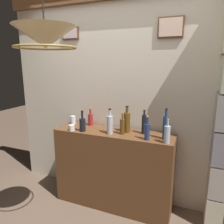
{
  "coord_description": "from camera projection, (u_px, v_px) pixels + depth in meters",
  "views": [
    {
      "loc": [
        0.88,
        -1.41,
        1.75
      ],
      "look_at": [
        0.0,
        0.77,
        1.21
      ],
      "focal_mm": 33.98,
      "sensor_mm": 36.0,
      "label": 1
    }
  ],
  "objects": [
    {
      "name": "liquor_bottle_sherry",
      "position": [
        165.0,
        127.0,
        2.23
      ],
      "size": [
        0.06,
        0.06,
        0.34
      ],
      "color": "navy",
      "rests_on": "bar_shelf_unit"
    },
    {
      "name": "liquor_bottle_amaro",
      "position": [
        110.0,
        124.0,
        2.41
      ],
      "size": [
        0.07,
        0.07,
        0.3
      ],
      "color": "#ADB7BE",
      "rests_on": "bar_shelf_unit"
    },
    {
      "name": "liquor_bottle_brandy",
      "position": [
        122.0,
        126.0,
        2.41
      ],
      "size": [
        0.05,
        0.05,
        0.26
      ],
      "color": "#583916",
      "rests_on": "bar_shelf_unit"
    },
    {
      "name": "liquor_bottle_tequila",
      "position": [
        147.0,
        131.0,
        2.23
      ],
      "size": [
        0.05,
        0.05,
        0.26
      ],
      "color": "navy",
      "rests_on": "bar_shelf_unit"
    },
    {
      "name": "panelled_rear_partition",
      "position": [
        122.0,
        93.0,
        2.67
      ],
      "size": [
        3.12,
        0.15,
        2.62
      ],
      "color": "beige",
      "rests_on": "ground"
    },
    {
      "name": "bar_shelf_unit",
      "position": [
        114.0,
        169.0,
        2.62
      ],
      "size": [
        1.43,
        0.4,
        0.96
      ],
      "primitive_type": "cube",
      "color": "brown",
      "rests_on": "ground"
    },
    {
      "name": "liquor_bottle_scotch",
      "position": [
        91.0,
        119.0,
        2.76
      ],
      "size": [
        0.06,
        0.06,
        0.23
      ],
      "color": "#A42025",
      "rests_on": "bar_shelf_unit"
    },
    {
      "name": "liquor_bottle_bourbon",
      "position": [
        127.0,
        122.0,
        2.47
      ],
      "size": [
        0.08,
        0.08,
        0.31
      ],
      "color": "#5C3C12",
      "rests_on": "bar_shelf_unit"
    },
    {
      "name": "liquor_bottle_gin",
      "position": [
        167.0,
        134.0,
        2.13
      ],
      "size": [
        0.06,
        0.06,
        0.26
      ],
      "color": "#A8B6C7",
      "rests_on": "bar_shelf_unit"
    },
    {
      "name": "pendant_lamp",
      "position": [
        45.0,
        38.0,
        1.63
      ],
      "size": [
        0.49,
        0.49,
        0.51
      ],
      "color": "beige"
    },
    {
      "name": "liquor_bottle_vermouth",
      "position": [
        82.0,
        124.0,
        2.52
      ],
      "size": [
        0.07,
        0.07,
        0.25
      ],
      "color": "black",
      "rests_on": "bar_shelf_unit"
    },
    {
      "name": "liquor_bottle_rye",
      "position": [
        144.0,
        124.0,
        2.42
      ],
      "size": [
        0.05,
        0.05,
        0.28
      ],
      "color": "black",
      "rests_on": "bar_shelf_unit"
    },
    {
      "name": "glass_tumbler_rocks",
      "position": [
        72.0,
        128.0,
        2.55
      ],
      "size": [
        0.07,
        0.07,
        0.07
      ],
      "color": "silver",
      "rests_on": "bar_shelf_unit"
    },
    {
      "name": "glass_tumbler_highball",
      "position": [
        73.0,
        120.0,
        2.85
      ],
      "size": [
        0.07,
        0.07,
        0.1
      ],
      "color": "silver",
      "rests_on": "bar_shelf_unit"
    }
  ]
}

